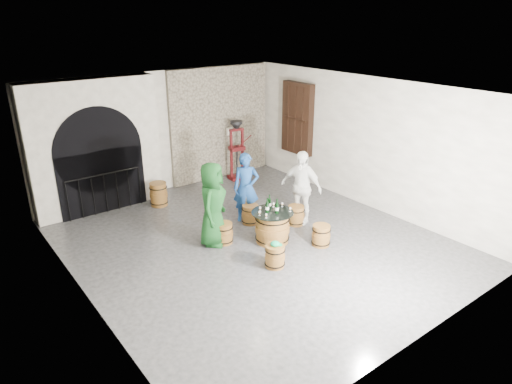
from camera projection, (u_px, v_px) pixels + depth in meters
ground at (253, 242)px, 9.78m from camera, size 8.00×8.00×0.00m
wall_back at (162, 132)px, 12.14m from camera, size 8.00×0.00×8.00m
wall_front at (429, 247)px, 6.23m from camera, size 8.00×0.00×8.00m
wall_left at (76, 215)px, 7.21m from camera, size 0.00×8.00×8.00m
wall_right at (367, 143)px, 11.16m from camera, size 0.00×8.00×8.00m
ceiling at (253, 91)px, 8.60m from camera, size 8.00×8.00×0.00m
stone_facing_panel at (220, 123)px, 13.11m from camera, size 3.20×0.12×3.18m
arched_opening at (95, 147)px, 10.88m from camera, size 3.10×0.60×3.19m
shuttered_window at (297, 119)px, 12.79m from camera, size 0.23×1.10×2.00m
barrel_table at (272, 227)px, 9.67m from camera, size 0.89×0.89×0.69m
barrel_stool_left at (224, 233)px, 9.66m from camera, size 0.40×0.40×0.45m
barrel_stool_far at (250, 214)px, 10.56m from camera, size 0.40×0.40×0.45m
barrel_stool_right at (296, 215)px, 10.50m from camera, size 0.40×0.40×0.45m
barrel_stool_near_right at (321, 235)px, 9.56m from camera, size 0.40×0.40×0.45m
barrel_stool_near_left at (275, 256)px, 8.75m from camera, size 0.40×0.40×0.45m
green_cap at (275, 244)px, 8.65m from camera, size 0.23×0.18×0.10m
person_green at (213, 204)px, 9.40m from camera, size 1.04×1.01×1.80m
person_blue at (246, 188)px, 10.51m from camera, size 0.71×0.66×1.63m
person_white at (301, 187)px, 10.42m from camera, size 0.74×1.09×1.72m
wine_bottle_left at (267, 207)px, 9.46m from camera, size 0.08×0.08×0.32m
wine_bottle_center at (277, 207)px, 9.43m from camera, size 0.08×0.08×0.32m
wine_bottle_right at (269, 203)px, 9.65m from camera, size 0.08×0.08×0.32m
tasting_glass_a at (266, 216)px, 9.24m from camera, size 0.05×0.05×0.10m
tasting_glass_b at (282, 205)px, 9.78m from camera, size 0.05×0.05×0.10m
tasting_glass_c at (260, 209)px, 9.56m from camera, size 0.05×0.05×0.10m
tasting_glass_d at (273, 205)px, 9.76m from camera, size 0.05×0.05×0.10m
tasting_glass_e at (290, 209)px, 9.54m from camera, size 0.05×0.05×0.10m
tasting_glass_f at (260, 213)px, 9.35m from camera, size 0.05×0.05×0.10m
side_barrel at (159, 194)px, 11.51m from camera, size 0.46×0.46×0.61m
corking_press at (237, 146)px, 13.11m from camera, size 0.72×0.44×1.72m
control_box at (229, 131)px, 13.29m from camera, size 0.18×0.10×0.22m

